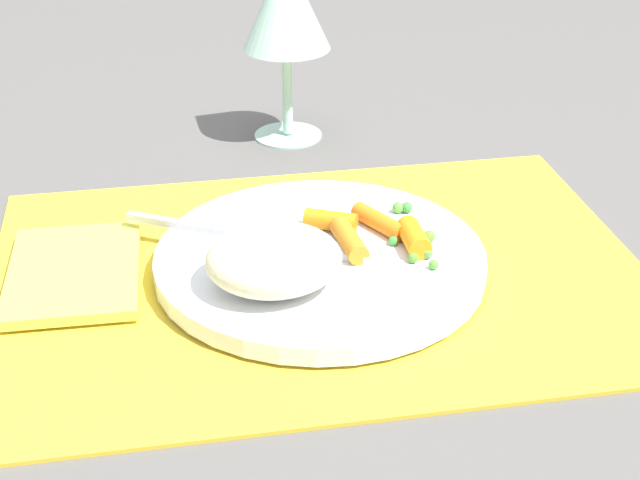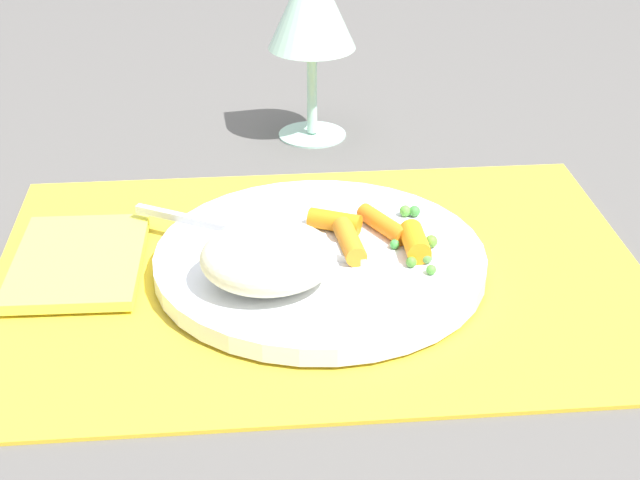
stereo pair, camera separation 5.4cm
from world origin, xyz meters
name	(u,v)px [view 2 (the right image)]	position (x,y,z in m)	size (l,w,h in m)	color
ground_plane	(320,275)	(0.00, 0.00, 0.00)	(2.40, 2.40, 0.00)	#565451
placemat	(320,272)	(0.00, 0.00, 0.00)	(0.48, 0.34, 0.01)	gold
plate	(320,260)	(0.00, 0.00, 0.01)	(0.25, 0.25, 0.01)	white
rice_mound	(268,257)	(-0.04, -0.04, 0.04)	(0.09, 0.08, 0.04)	beige
carrot_portion	(371,232)	(0.04, 0.01, 0.03)	(0.09, 0.08, 0.02)	orange
pea_scatter	(407,236)	(0.07, 0.01, 0.02)	(0.07, 0.10, 0.01)	green
fork	(272,238)	(-0.03, 0.02, 0.02)	(0.18, 0.11, 0.01)	#BDBDBD
wine_glass	(312,5)	(0.02, 0.27, 0.13)	(0.08, 0.08, 0.18)	#B2E0CC
napkin	(78,261)	(-0.18, 0.02, 0.01)	(0.09, 0.13, 0.01)	#EAE54C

